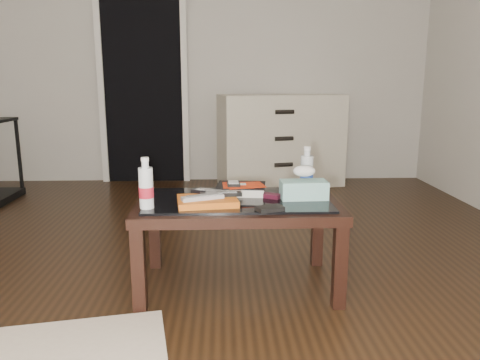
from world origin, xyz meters
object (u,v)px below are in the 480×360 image
(dresser, at_px, (281,140))
(textbook, at_px, (241,189))
(coffee_table, at_px, (238,211))
(water_bottle_left, at_px, (146,183))
(water_bottle_right, at_px, (307,169))
(tissue_box, at_px, (304,190))

(dresser, relative_size, textbook, 5.10)
(coffee_table, relative_size, dresser, 0.78)
(coffee_table, xyz_separation_m, textbook, (0.02, 0.11, 0.09))
(dresser, height_order, water_bottle_left, dresser)
(dresser, xyz_separation_m, water_bottle_right, (-0.14, -2.21, 0.13))
(textbook, relative_size, tissue_box, 1.09)
(water_bottle_left, xyz_separation_m, water_bottle_right, (0.80, 0.31, 0.00))
(coffee_table, xyz_separation_m, water_bottle_left, (-0.43, -0.16, 0.18))
(coffee_table, height_order, textbook, textbook)
(coffee_table, relative_size, textbook, 4.00)
(water_bottle_right, height_order, tissue_box, water_bottle_right)
(coffee_table, distance_m, dresser, 2.42)
(water_bottle_left, xyz_separation_m, tissue_box, (0.76, 0.15, -0.07))
(textbook, bearing_deg, water_bottle_left, -142.18)
(coffee_table, bearing_deg, tissue_box, -0.91)
(dresser, bearing_deg, coffee_table, -113.20)
(dresser, xyz_separation_m, tissue_box, (-0.18, -2.37, 0.06))
(coffee_table, height_order, water_bottle_right, water_bottle_right)
(coffee_table, height_order, tissue_box, tissue_box)
(dresser, relative_size, tissue_box, 5.54)
(water_bottle_right, relative_size, tissue_box, 1.03)
(textbook, distance_m, water_bottle_left, 0.53)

